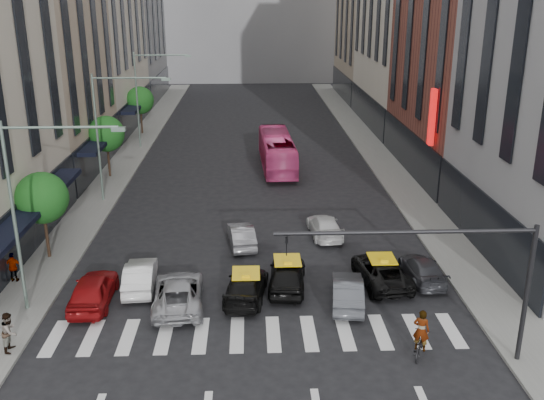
{
  "coord_description": "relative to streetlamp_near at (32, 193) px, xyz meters",
  "views": [
    {
      "loc": [
        -0.34,
        -21.95,
        14.32
      ],
      "look_at": [
        0.8,
        8.17,
        4.0
      ],
      "focal_mm": 40.0,
      "sensor_mm": 36.0,
      "label": 1
    }
  ],
  "objects": [
    {
      "name": "bus",
      "position": [
        12.03,
        24.31,
        -4.4
      ],
      "size": [
        2.92,
        10.87,
        3.0
      ],
      "primitive_type": "imported",
      "rotation": [
        0.0,
        0.0,
        3.18
      ],
      "color": "#DB4082",
      "rests_on": "ground"
    },
    {
      "name": "ground",
      "position": [
        10.04,
        -4.0,
        -5.9
      ],
      "size": [
        160.0,
        160.0,
        0.0
      ],
      "primitive_type": "plane",
      "color": "black",
      "rests_on": "ground"
    },
    {
      "name": "car_row2_right",
      "position": [
        14.29,
        8.85,
        -5.27
      ],
      "size": [
        2.08,
        4.49,
        1.27
      ],
      "primitive_type": "imported",
      "rotation": [
        0.0,
        0.0,
        3.21
      ],
      "color": "silver",
      "rests_on": "ground"
    },
    {
      "name": "traffic_signal",
      "position": [
        17.74,
        -5.0,
        -1.43
      ],
      "size": [
        10.1,
        0.2,
        6.0
      ],
      "color": "black",
      "rests_on": "ground"
    },
    {
      "name": "car_grey_curb",
      "position": [
        18.68,
        2.55,
        -5.29
      ],
      "size": [
        1.83,
        4.29,
        1.23
      ],
      "primitive_type": "imported",
      "rotation": [
        0.0,
        0.0,
        3.17
      ],
      "color": "#36373C",
      "rests_on": "ground"
    },
    {
      "name": "liberty_sign",
      "position": [
        22.64,
        16.0,
        0.1
      ],
      "size": [
        0.3,
        0.7,
        4.0
      ],
      "color": "red",
      "rests_on": "ground"
    },
    {
      "name": "pedestrian_near",
      "position": [
        -0.36,
        -3.58,
        -4.89
      ],
      "size": [
        0.66,
        0.85,
        1.74
      ],
      "primitive_type": "imported",
      "rotation": [
        0.0,
        0.0,
        1.57
      ],
      "color": "gray",
      "rests_on": "sidewalk_left"
    },
    {
      "name": "taxi_left",
      "position": [
        9.44,
        0.89,
        -5.24
      ],
      "size": [
        2.47,
        4.81,
        1.34
      ],
      "primitive_type": "imported",
      "rotation": [
        0.0,
        0.0,
        3.01
      ],
      "color": "black",
      "rests_on": "ground"
    },
    {
      "name": "streetlamp_near",
      "position": [
        0.0,
        0.0,
        0.0
      ],
      "size": [
        5.38,
        0.25,
        9.0
      ],
      "color": "gray",
      "rests_on": "sidewalk_left"
    },
    {
      "name": "car_white_front",
      "position": [
        4.04,
        2.18,
        -5.21
      ],
      "size": [
        1.75,
        4.29,
        1.38
      ],
      "primitive_type": "imported",
      "rotation": [
        0.0,
        0.0,
        3.21
      ],
      "color": "white",
      "rests_on": "ground"
    },
    {
      "name": "tree_far",
      "position": [
        -1.76,
        38.0,
        -2.25
      ],
      "size": [
        2.88,
        2.88,
        4.95
      ],
      "color": "black",
      "rests_on": "sidewalk_left"
    },
    {
      "name": "motorcycle",
      "position": [
        16.67,
        -4.37,
        -5.43
      ],
      "size": [
        1.32,
        1.89,
        0.94
      ],
      "primitive_type": "imported",
      "rotation": [
        0.0,
        0.0,
        2.71
      ],
      "color": "black",
      "rests_on": "ground"
    },
    {
      "name": "sidewalk_left",
      "position": [
        -1.46,
        26.0,
        -5.83
      ],
      "size": [
        3.0,
        96.0,
        0.15
      ],
      "primitive_type": "cube",
      "color": "slate",
      "rests_on": "ground"
    },
    {
      "name": "tree_near",
      "position": [
        -1.76,
        6.0,
        -2.25
      ],
      "size": [
        2.88,
        2.88,
        4.95
      ],
      "color": "black",
      "rests_on": "sidewalk_left"
    },
    {
      "name": "building_left_b",
      "position": [
        -6.96,
        24.0,
        6.1
      ],
      "size": [
        8.0,
        16.0,
        24.0
      ],
      "primitive_type": "cube",
      "color": "tan",
      "rests_on": "ground"
    },
    {
      "name": "car_red",
      "position": [
        2.06,
        0.57,
        -5.13
      ],
      "size": [
        1.87,
        4.54,
        1.54
      ],
      "primitive_type": "imported",
      "rotation": [
        0.0,
        0.0,
        3.15
      ],
      "color": "maroon",
      "rests_on": "ground"
    },
    {
      "name": "car_row2_left",
      "position": [
        9.14,
        7.52,
        -5.25
      ],
      "size": [
        1.91,
        4.14,
        1.31
      ],
      "primitive_type": "imported",
      "rotation": [
        0.0,
        0.0,
        3.28
      ],
      "color": "#939398",
      "rests_on": "ground"
    },
    {
      "name": "car_grey_mid",
      "position": [
        14.34,
        0.11,
        -5.22
      ],
      "size": [
        1.96,
        4.31,
        1.37
      ],
      "primitive_type": "imported",
      "rotation": [
        0.0,
        0.0,
        3.02
      ],
      "color": "#484A50",
      "rests_on": "ground"
    },
    {
      "name": "taxi_center",
      "position": [
        11.53,
        1.9,
        -5.14
      ],
      "size": [
        2.25,
        4.66,
        1.53
      ],
      "primitive_type": "imported",
      "rotation": [
        0.0,
        0.0,
        3.04
      ],
      "color": "black",
      "rests_on": "ground"
    },
    {
      "name": "sidewalk_right",
      "position": [
        21.54,
        26.0,
        -5.83
      ],
      "size": [
        3.0,
        96.0,
        0.15
      ],
      "primitive_type": "cube",
      "color": "slate",
      "rests_on": "ground"
    },
    {
      "name": "streetlamp_mid",
      "position": [
        0.0,
        16.0,
        0.0
      ],
      "size": [
        5.38,
        0.25,
        9.0
      ],
      "color": "gray",
      "rests_on": "sidewalk_left"
    },
    {
      "name": "car_silver",
      "position": [
        6.19,
        0.26,
        -5.2
      ],
      "size": [
        2.69,
        5.24,
        1.41
      ],
      "primitive_type": "imported",
      "rotation": [
        0.0,
        0.0,
        3.21
      ],
      "color": "#A1A1A6",
      "rests_on": "ground"
    },
    {
      "name": "taxi_right",
      "position": [
        16.44,
        2.31,
        -5.23
      ],
      "size": [
        2.77,
        5.1,
        1.36
      ],
      "primitive_type": "imported",
      "rotation": [
        0.0,
        0.0,
        3.25
      ],
      "color": "black",
      "rests_on": "ground"
    },
    {
      "name": "streetlamp_far",
      "position": [
        0.0,
        32.0,
        0.0
      ],
      "size": [
        5.38,
        0.25,
        9.0
      ],
      "color": "gray",
      "rests_on": "sidewalk_left"
    },
    {
      "name": "tree_mid",
      "position": [
        -1.76,
        22.0,
        -2.25
      ],
      "size": [
        2.88,
        2.88,
        4.95
      ],
      "color": "black",
      "rests_on": "sidewalk_left"
    },
    {
      "name": "building_right_b",
      "position": [
        27.04,
        23.0,
        7.1
      ],
      "size": [
        8.0,
        18.0,
        26.0
      ],
      "primitive_type": "cube",
      "color": "brown",
      "rests_on": "ground"
    },
    {
      "name": "pedestrian_far",
      "position": [
        -2.56,
        2.89,
        -4.96
      ],
      "size": [
        0.93,
        0.39,
        1.59
      ],
      "primitive_type": "imported",
      "rotation": [
        0.0,
        0.0,
        3.14
      ],
      "color": "gray",
      "rests_on": "sidewalk_left"
    },
    {
      "name": "rider",
      "position": [
        16.67,
        -4.37,
        -4.04
      ],
      "size": [
        0.8,
        0.68,
        1.85
      ],
      "primitive_type": "imported",
      "rotation": [
        0.0,
        0.0,
        2.71
      ],
      "color": "gray",
      "rests_on": "motorcycle"
    }
  ]
}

